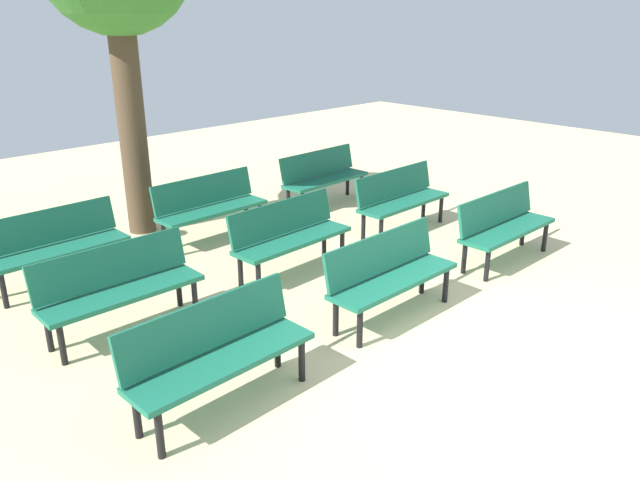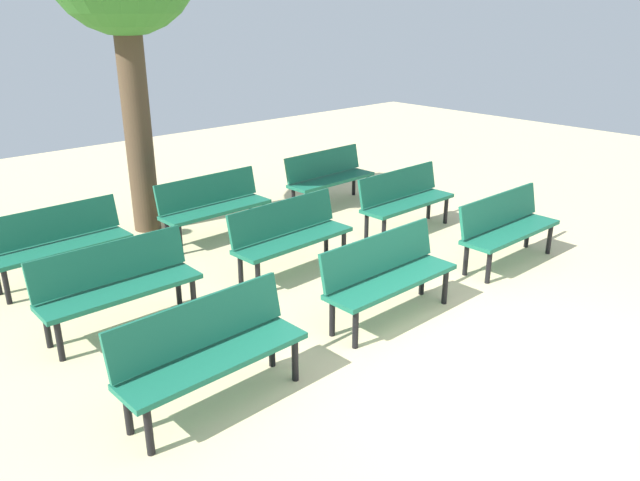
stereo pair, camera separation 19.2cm
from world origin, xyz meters
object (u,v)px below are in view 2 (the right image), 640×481
bench_r1_c1 (290,233)px  bench_r2_c0 (58,240)px  bench_r0_c0 (209,348)px  bench_r1_c2 (405,197)px  bench_r0_c1 (387,272)px  bench_r1_c0 (117,282)px  bench_r2_c1 (213,203)px  bench_r2_c2 (329,175)px  bench_r0_c2 (507,225)px

bench_r1_c1 → bench_r2_c0: bearing=141.0°
bench_r0_c0 → bench_r1_c2: same height
bench_r1_c1 → bench_r1_c2: bearing=-0.6°
bench_r0_c1 → bench_r2_c0: (-2.14, 3.24, 0.00)m
bench_r1_c0 → bench_r2_c1: same height
bench_r0_c1 → bench_r1_c1: (0.03, 1.59, 0.00)m
bench_r2_c2 → bench_r1_c1: bearing=-144.4°
bench_r2_c1 → bench_r0_c2: bearing=-56.7°
bench_r0_c0 → bench_r1_c0: size_ratio=1.00×
bench_r1_c0 → bench_r1_c2: (4.36, -0.03, 0.00)m
bench_r0_c2 → bench_r2_c2: bearing=89.6°
bench_r1_c0 → bench_r1_c1: bearing=-0.7°
bench_r0_c0 → bench_r0_c2: size_ratio=1.00×
bench_r2_c2 → bench_r0_c1: bearing=-126.2°
bench_r2_c1 → bench_r2_c2: size_ratio=1.00×
bench_r0_c2 → bench_r2_c2: (0.05, 3.31, 0.00)m
bench_r0_c2 → bench_r2_c1: (-2.20, 3.26, 0.00)m
bench_r0_c1 → bench_r2_c0: same height
bench_r0_c1 → bench_r1_c0: (-2.15, 1.66, 0.00)m
bench_r0_c0 → bench_r1_c0: 1.70m
bench_r0_c0 → bench_r2_c1: size_ratio=1.00×
bench_r1_c0 → bench_r2_c2: same height
bench_r0_c0 → bench_r1_c0: same height
bench_r1_c0 → bench_r2_c2: 4.72m
bench_r1_c1 → bench_r2_c2: 2.82m
bench_r0_c1 → bench_r1_c1: bearing=89.0°
bench_r1_c2 → bench_r2_c0: bearing=159.2°
bench_r0_c1 → bench_r0_c2: 2.22m
bench_r0_c1 → bench_r1_c2: bearing=36.4°
bench_r0_c0 → bench_r1_c2: bearing=20.1°
bench_r1_c1 → bench_r0_c1: bearing=-92.6°
bench_r2_c0 → bench_r0_c1: bearing=-57.2°
bench_r0_c2 → bench_r1_c2: 1.65m
bench_r1_c0 → bench_r2_c1: size_ratio=1.00×
bench_r0_c2 → bench_r1_c1: bearing=144.1°
bench_r0_c0 → bench_r0_c2: bearing=-0.5°
bench_r0_c2 → bench_r2_c2: size_ratio=0.99×
bench_r0_c2 → bench_r2_c1: bearing=124.5°
bench_r2_c1 → bench_r1_c0: bearing=-144.6°
bench_r0_c1 → bench_r2_c0: 3.88m
bench_r1_c0 → bench_r2_c1: bearing=37.2°
bench_r0_c1 → bench_r2_c1: 3.24m
bench_r1_c2 → bench_r2_c1: bearing=143.2°
bench_r1_c1 → bench_r2_c2: (2.24, 1.70, 0.00)m
bench_r0_c0 → bench_r1_c1: same height
bench_r0_c2 → bench_r1_c2: same height
bench_r0_c0 → bench_r2_c1: 3.95m
bench_r1_c0 → bench_r2_c1: 2.69m
bench_r0_c2 → bench_r2_c1: 3.94m
bench_r0_c0 → bench_r2_c2: 5.56m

